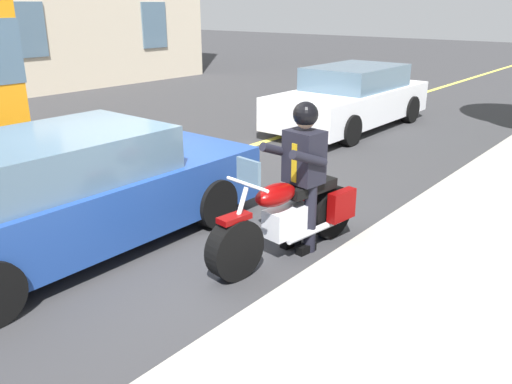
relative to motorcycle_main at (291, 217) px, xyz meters
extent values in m
plane|color=#333335|center=(0.68, -1.48, -0.45)|extent=(80.00, 80.00, 0.00)
cube|color=#E5DB4C|center=(0.68, -3.48, -0.45)|extent=(60.00, 0.16, 0.01)
cylinder|color=black|center=(0.84, -0.11, -0.12)|extent=(0.68, 0.28, 0.66)
cylinder|color=black|center=(-0.70, 0.08, -0.12)|extent=(0.68, 0.28, 0.66)
cube|color=silver|center=(0.04, -0.01, -0.03)|extent=(0.59, 0.35, 0.32)
ellipsoid|color=#720505|center=(0.24, -0.03, 0.33)|extent=(0.59, 0.35, 0.24)
cube|color=black|center=(-0.30, 0.03, 0.29)|extent=(0.73, 0.36, 0.12)
cube|color=#720505|center=(-0.62, 0.30, 0.03)|extent=(0.41, 0.17, 0.36)
cube|color=#720505|center=(-0.68, -0.14, 0.03)|extent=(0.41, 0.17, 0.36)
cylinder|color=silver|center=(0.82, -0.10, 0.15)|extent=(0.35, 0.09, 0.76)
cylinder|color=silver|center=(0.66, -0.08, 0.55)|extent=(0.11, 0.60, 0.04)
cube|color=#720505|center=(0.84, -0.11, 0.23)|extent=(0.38, 0.20, 0.06)
cylinder|color=silver|center=(-0.23, 0.19, -0.19)|extent=(0.90, 0.19, 0.08)
cube|color=slate|center=(0.64, -0.08, 0.67)|extent=(0.08, 0.32, 0.28)
cylinder|color=black|center=(-0.19, 0.14, -0.03)|extent=(0.14, 0.14, 0.84)
cube|color=black|center=(-0.13, 0.13, -0.40)|extent=(0.27, 0.14, 0.10)
cylinder|color=black|center=(-0.22, -0.10, -0.03)|extent=(0.14, 0.14, 0.84)
cube|color=black|center=(-0.16, -0.10, -0.40)|extent=(0.27, 0.14, 0.10)
cube|color=black|center=(-0.20, 0.02, 0.67)|extent=(0.37, 0.44, 0.60)
cube|color=#B28C14|center=(-0.04, 0.00, 0.63)|extent=(0.03, 0.07, 0.44)
cylinder|color=black|center=(0.00, 0.22, 0.73)|extent=(0.56, 0.17, 0.28)
cylinder|color=black|center=(-0.05, -0.22, 0.73)|extent=(0.56, 0.17, 0.28)
sphere|color=tan|center=(-0.20, 0.02, 1.10)|extent=(0.22, 0.22, 0.22)
sphere|color=black|center=(-0.20, 0.02, 1.15)|extent=(0.28, 0.28, 0.28)
cube|color=navy|center=(1.43, -2.06, 0.10)|extent=(4.60, 1.80, 0.70)
cube|color=slate|center=(1.63, -2.06, 0.65)|extent=(2.40, 1.60, 0.60)
cylinder|color=black|center=(-0.02, -2.91, -0.13)|extent=(0.64, 0.22, 0.64)
cylinder|color=black|center=(-0.02, -1.21, -0.13)|extent=(0.64, 0.22, 0.64)
cube|color=white|center=(-6.21, -2.81, 0.10)|extent=(4.60, 1.80, 0.70)
cube|color=slate|center=(-6.41, -2.81, 0.65)|extent=(2.40, 1.60, 0.60)
cylinder|color=black|center=(-4.76, -1.96, -0.13)|extent=(0.64, 0.22, 0.64)
cylinder|color=black|center=(-4.76, -3.66, -0.13)|extent=(0.64, 0.22, 0.64)
cylinder|color=black|center=(-7.66, -1.96, -0.13)|extent=(0.64, 0.22, 0.64)
cylinder|color=black|center=(-7.66, -3.66, -0.13)|extent=(0.64, 0.22, 0.64)
cube|color=slate|center=(-8.65, -12.45, 1.55)|extent=(1.10, 0.06, 1.60)
cube|color=slate|center=(-3.81, -12.45, 1.55)|extent=(1.10, 0.06, 1.60)
camera|label=1|loc=(4.50, 3.19, 2.28)|focal=36.80mm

